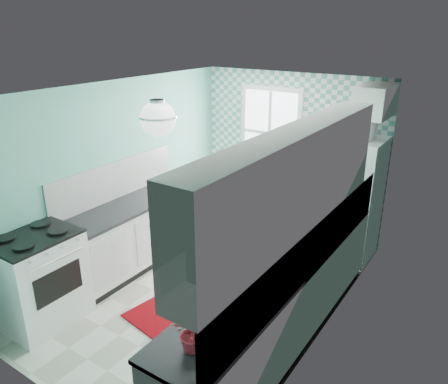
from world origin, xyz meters
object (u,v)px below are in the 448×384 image
Objects in this scene: ceiling_light at (158,118)px; potted_plant at (193,334)px; stove at (40,278)px; microwave at (357,128)px; fruit_bowl at (209,332)px; fridge at (349,199)px; sink at (323,228)px.

potted_plant is (1.20, -1.06, -1.24)m from ceiling_light.
microwave is (2.31, 3.37, 1.33)m from stove.
fruit_bowl is (1.20, -0.87, -1.35)m from ceiling_light.
fridge is 1.00m from microwave.
ceiling_light is 2.32m from sink.
potted_plant is (-0.00, -2.48, 0.16)m from sink.
stove is 4.30m from microwave.
sink is (0.09, -1.21, 0.06)m from fridge.
fruit_bowl is at bearing 88.30° from microwave.
sink is at bearing 49.62° from ceiling_light.
ceiling_light reaches higher than stove.
ceiling_light is at bearing 63.92° from microwave.
ceiling_light reaches higher than fridge.
ceiling_light is at bearing -115.60° from fridge.
ceiling_light is at bearing -133.25° from sink.
sink is 1.94× the size of potted_plant.
potted_plant is (0.09, -3.69, 0.22)m from fridge.
stove is at bearing -140.91° from sink.
ceiling_light reaches higher than microwave.
ceiling_light reaches higher than sink.
fridge is at bearing 67.09° from ceiling_light.
potted_plant is at bearing -91.29° from fridge.
fruit_bowl is at bearing -91.21° from fridge.
sink reaches higher than stove.
potted_plant is 3.77m from microwave.
sink is 1.54m from microwave.
microwave reaches higher than fruit_bowl.
ceiling_light is at bearing 29.27° from stove.
ceiling_light is 0.20× the size of fridge.
stove is 2.48m from potted_plant.
microwave reaches higher than fridge.
fridge is 1.67× the size of stove.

